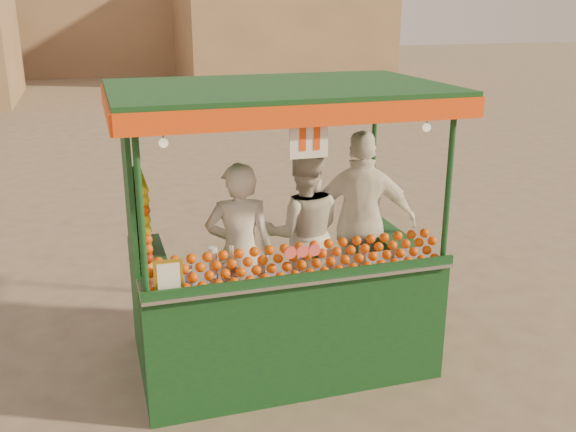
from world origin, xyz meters
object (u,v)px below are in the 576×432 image
object	(u,v)px
juice_cart	(275,282)
vendor_right	(362,222)
vendor_left	(240,253)
vendor_middle	(303,233)

from	to	relation	value
juice_cart	vendor_right	size ratio (longest dim) A/B	1.58
vendor_left	vendor_middle	size ratio (longest dim) A/B	1.00
vendor_middle	vendor_right	bearing A→B (deg)	-174.76
juice_cart	vendor_left	xyz separation A→B (m)	(-0.30, 0.09, 0.28)
vendor_left	vendor_right	bearing A→B (deg)	-158.94
juice_cart	vendor_middle	world-z (taller)	juice_cart
vendor_left	vendor_right	xyz separation A→B (m)	(1.29, 0.26, 0.08)
vendor_right	juice_cart	bearing A→B (deg)	36.97
vendor_middle	juice_cart	bearing A→B (deg)	57.82
juice_cart	vendor_left	size ratio (longest dim) A/B	1.72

